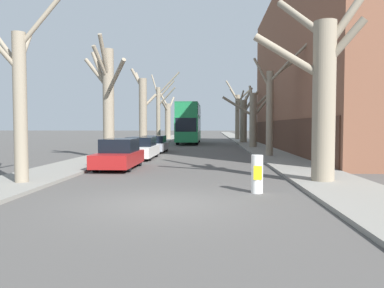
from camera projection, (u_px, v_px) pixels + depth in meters
The scene contains 19 objects.
ground_plane at pixel (162, 204), 9.87m from camera, with size 300.00×300.00×0.00m, color #4C4947.
sidewalk_left at pixel (169, 138), 60.03m from camera, with size 2.74×120.00×0.12m, color gray.
sidewalk_right at pixel (238, 138), 59.46m from camera, with size 2.74×120.00×0.12m, color gray.
building_facade_right at pixel (341, 66), 30.62m from camera, with size 10.08×30.44×13.88m.
street_tree_left_0 at pixel (19, 95), 12.84m from camera, with size 3.38×2.91×6.47m.
street_tree_left_1 at pixel (108, 97), 23.14m from camera, with size 3.49×3.44×7.40m.
street_tree_left_2 at pixel (143, 110), 34.77m from camera, with size 2.43×1.92×7.40m.
street_tree_left_3 at pixel (159, 110), 44.88m from camera, with size 3.78×2.57×8.48m.
street_tree_left_4 at pixel (168, 119), 55.93m from camera, with size 2.40×4.17×7.26m.
street_tree_right_0 at pixel (322, 90), 13.12m from camera, with size 4.01×3.07×7.13m.
street_tree_right_1 at pixel (272, 106), 24.20m from camera, with size 3.34×2.72×7.25m.
street_tree_right_2 at pixel (254, 116), 34.19m from camera, with size 5.28×1.62×5.91m.
street_tree_right_3 at pixel (244, 118), 44.15m from camera, with size 2.09×2.96×6.64m.
street_tree_right_4 at pixel (237, 113), 54.20m from camera, with size 3.77×3.15×8.72m.
double_decker_bus at pixel (189, 121), 43.29m from camera, with size 2.44×10.61×4.55m.
parked_car_0 at pixel (119, 155), 17.93m from camera, with size 1.70×4.15×1.43m.
parked_car_1 at pixel (141, 148), 23.42m from camera, with size 1.80×4.52×1.35m.
parked_car_2 at pixel (154, 144), 29.00m from camera, with size 1.79×4.27×1.29m.
traffic_bollard at pixel (257, 174), 11.40m from camera, with size 0.36×0.37×1.17m.
Camera 1 is at (1.29, -9.73, 2.05)m, focal length 35.00 mm.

